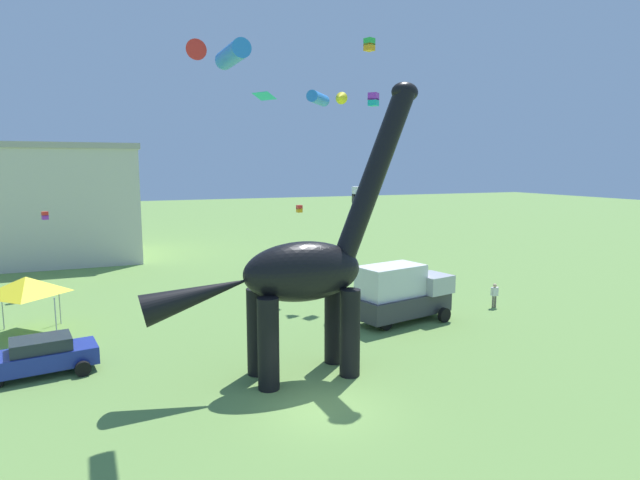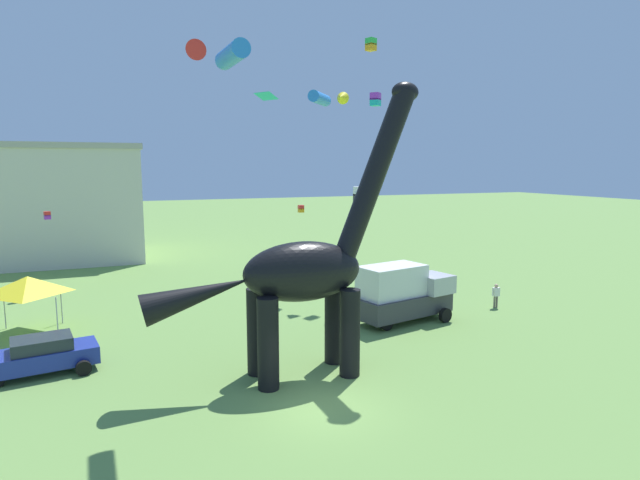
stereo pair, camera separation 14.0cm
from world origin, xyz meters
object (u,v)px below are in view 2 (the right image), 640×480
Objects in this scene: kite_near_high at (224,54)px; dinosaur_sculpture at (302,272)px; parked_sedan_left at (43,355)px; kite_mid_right at (47,215)px; parked_box_truck at (402,292)px; kite_high_left at (266,96)px; kite_high_right at (360,195)px; person_watching_child at (496,293)px; festival_canopy_tent at (28,285)px; kite_apex at (375,99)px; kite_trailing at (324,98)px; kite_mid_left at (301,209)px; kite_far_left at (371,44)px.

dinosaur_sculpture is at bearing 4.27° from kite_near_high.
kite_mid_right reaches higher than parked_sedan_left.
kite_high_left is at bearing 87.22° from parked_box_truck.
kite_high_right is at bearing 97.05° from parked_box_truck.
festival_canopy_tent reaches higher than person_watching_child.
festival_canopy_tent is 22.70m from kite_high_left.
kite_apex is at bearing 0.65° from kite_high_left.
kite_trailing is (17.35, -6.06, 7.66)m from kite_mid_right.
kite_high_right is (17.45, -11.18, 1.57)m from kite_mid_right.
parked_box_truck reaches higher than festival_canopy_tent.
parked_box_truck is 10.82× the size of kite_mid_left.
kite_far_left reaches higher than kite_mid_left.
kite_near_high reaches higher than dinosaur_sculpture.
person_watching_child is at bearing -45.06° from kite_trailing.
kite_mid_right reaches higher than parked_box_truck.
kite_trailing is (16.41, 9.06, 12.18)m from parked_sedan_left.
kite_far_left is at bearing 57.42° from kite_high_right.
kite_near_high is (-10.68, -5.15, 10.85)m from parked_box_truck.
kite_high_left is (-1.65, 13.43, 7.15)m from kite_high_right.
kite_mid_left is 9.73m from kite_high_left.
kite_high_right is at bearing -83.01° from kite_high_left.
person_watching_child is at bearing -60.32° from kite_far_left.
parked_sedan_left is at bearing -144.70° from kite_apex.
parked_box_truck is at bearing -16.03° from festival_canopy_tent.
kite_mid_right is 27.23m from kite_apex.
person_watching_child is at bearing 17.39° from kite_near_high.
kite_mid_left is (-1.43, 12.36, 3.74)m from parked_box_truck.
person_watching_child is 21.17m from kite_apex.
parked_sedan_left is at bearing 147.64° from kite_near_high.
kite_high_right is at bearing -87.99° from kite_mid_left.
kite_high_left is (-2.76, 16.62, 12.39)m from parked_box_truck.
person_watching_child is at bearing -55.77° from kite_mid_left.
kite_trailing reaches higher than kite_mid_right.
dinosaur_sculpture is 4.22× the size of kite_trailing.
kite_near_high is (-7.92, -21.77, -1.54)m from kite_high_left.
kite_mid_left is 0.22× the size of kite_near_high.
kite_mid_left is at bearing 96.11° from dinosaur_sculpture.
kite_high_left reaches higher than kite_trailing.
festival_canopy_tent is 3.85× the size of kite_far_left.
kite_near_high reaches higher than person_watching_child.
person_watching_child is 0.73× the size of kite_high_left.
parked_sedan_left is 14.30m from kite_near_high.
person_watching_child is at bearing 45.98° from dinosaur_sculpture.
parked_sedan_left is 26.96m from kite_far_left.
kite_trailing is (17.58, 2.91, 10.44)m from festival_canopy_tent.
person_watching_child is 23.00m from kite_high_left.
kite_high_left is (-1.54, 8.31, 1.05)m from kite_trailing.
kite_mid_right is at bearing 112.00° from kite_near_high.
kite_mid_right is (0.23, 8.97, 2.77)m from festival_canopy_tent.
kite_high_right is 0.87× the size of kite_apex.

